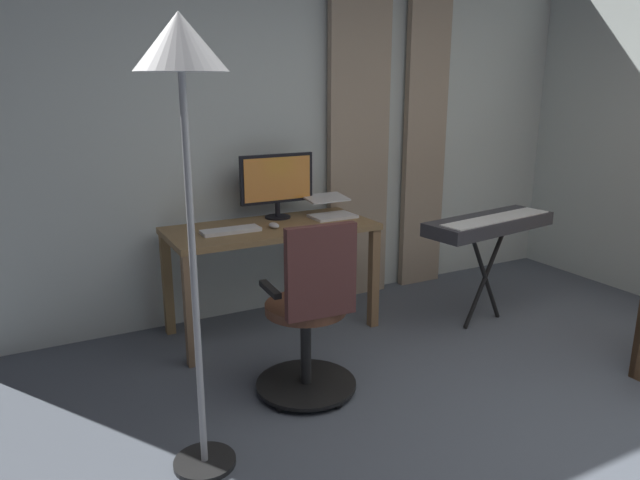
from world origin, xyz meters
TOP-DOWN VIEW (x-y plane):
  - back_room_partition at (0.00, -2.63)m, footprint 4.87×0.10m
  - curtain_left_panel at (-1.02, -2.52)m, footprint 0.39×0.06m
  - curtain_right_panel at (-0.39, -2.52)m, footprint 0.52×0.06m
  - desk at (0.50, -2.17)m, footprint 1.38×0.62m
  - office_chair at (0.68, -1.24)m, footprint 0.56×0.56m
  - computer_monitor at (0.37, -2.36)m, footprint 0.54×0.18m
  - computer_keyboard at (0.80, -2.12)m, footprint 0.38×0.13m
  - laptop at (0.02, -2.22)m, footprint 0.31×0.31m
  - computer_mouse at (0.51, -2.09)m, footprint 0.06×0.10m
  - piano_keyboard at (-0.87, -1.57)m, footprint 1.05×0.46m
  - floor_lamp at (1.37, -0.93)m, footprint 0.36×0.36m

SIDE VIEW (x-z plane):
  - office_chair at x=0.68m, z-range -0.04..0.95m
  - desk at x=0.50m, z-range 0.27..1.01m
  - piano_keyboard at x=-0.87m, z-range 0.32..1.11m
  - computer_keyboard at x=0.80m, z-range 0.75..0.77m
  - computer_mouse at x=0.51m, z-range 0.75..0.78m
  - laptop at x=0.02m, z-range 0.73..0.87m
  - computer_monitor at x=0.37m, z-range 0.78..1.23m
  - curtain_left_panel at x=-1.02m, z-range 0.00..2.43m
  - curtain_right_panel at x=-0.39m, z-range 0.00..2.43m
  - back_room_partition at x=0.00m, z-range 0.00..2.77m
  - floor_lamp at x=1.37m, z-range 0.70..2.62m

